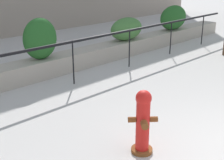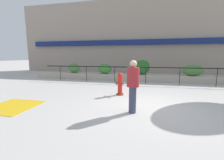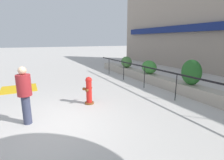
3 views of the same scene
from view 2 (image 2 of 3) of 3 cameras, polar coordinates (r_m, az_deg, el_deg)
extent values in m
plane|color=#BCB7B2|center=(5.73, 12.68, -10.10)|extent=(120.00, 120.00, 0.00)
cube|color=gray|center=(17.55, 13.09, 15.79)|extent=(30.00, 1.00, 8.00)
cube|color=navy|center=(16.81, 13.03, 13.91)|extent=(27.00, 0.36, 0.56)
cube|color=#ADA393|center=(11.53, 12.68, 0.78)|extent=(18.00, 0.70, 0.50)
cube|color=black|center=(10.34, 12.85, 4.71)|extent=(15.00, 0.05, 0.06)
cylinder|color=black|center=(12.19, -19.10, 2.48)|extent=(0.04, 0.04, 1.15)
cylinder|color=black|center=(11.22, -9.71, 2.32)|extent=(0.04, 0.04, 1.15)
cylinder|color=black|center=(10.60, 1.09, 2.07)|extent=(0.04, 0.04, 1.15)
cylinder|color=black|center=(10.40, 12.75, 1.71)|extent=(0.04, 0.04, 1.15)
cylinder|color=black|center=(10.63, 24.37, 1.29)|extent=(0.04, 0.04, 1.15)
cylinder|color=black|center=(11.27, 35.08, 0.85)|extent=(0.04, 0.04, 1.15)
ellipsoid|color=#427538|center=(12.81, -14.21, 4.42)|extent=(0.97, 0.70, 0.79)
ellipsoid|color=#387F33|center=(11.88, -2.82, 4.32)|extent=(1.13, 0.64, 0.78)
ellipsoid|color=#235B23|center=(11.45, 11.65, 4.85)|extent=(1.00, 0.57, 1.12)
ellipsoid|color=#427538|center=(11.92, 28.43, 3.27)|extent=(1.40, 0.67, 0.78)
cylinder|color=brown|center=(7.32, 3.05, -5.43)|extent=(0.50, 0.50, 0.06)
cylinder|color=red|center=(7.22, 3.08, -1.93)|extent=(0.31, 0.31, 0.85)
sphere|color=red|center=(7.15, 3.11, 1.77)|extent=(0.25, 0.25, 0.25)
cylinder|color=brown|center=(7.10, 1.94, -1.28)|extent=(0.18, 0.18, 0.11)
cylinder|color=brown|center=(7.34, 2.24, -0.94)|extent=(0.15, 0.15, 0.09)
cylinder|color=brown|center=(7.07, 3.95, -1.33)|extent=(0.15, 0.15, 0.09)
cylinder|color=#383D56|center=(5.01, 7.82, -7.46)|extent=(0.31, 0.31, 0.88)
cylinder|color=maroon|center=(4.85, 8.01, 1.07)|extent=(0.51, 0.51, 0.62)
sphere|color=#D6AD89|center=(4.81, 8.12, 6.09)|extent=(0.23, 0.23, 0.23)
cube|color=gold|center=(6.79, -33.60, -8.33)|extent=(1.68, 1.68, 0.01)
camera|label=1|loc=(6.33, -36.45, 16.22)|focal=50.00mm
camera|label=3|loc=(7.12, 59.37, 9.57)|focal=28.00mm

